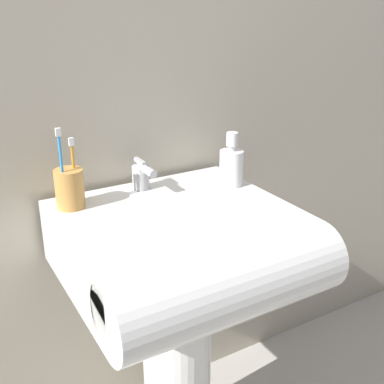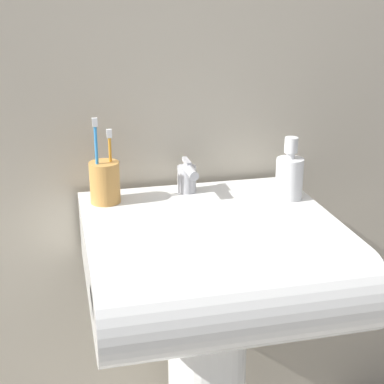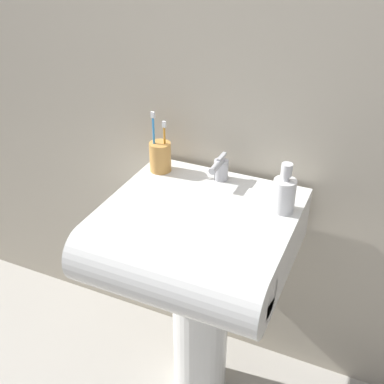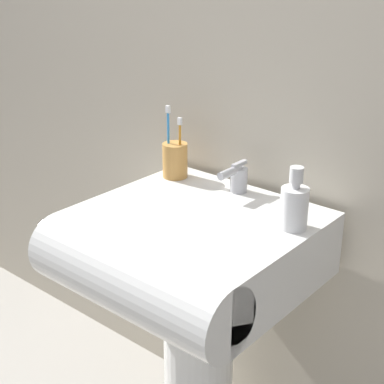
# 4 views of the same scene
# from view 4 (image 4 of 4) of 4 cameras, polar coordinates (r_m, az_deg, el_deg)

# --- Properties ---
(wall_back) EXTENTS (5.00, 0.05, 2.40)m
(wall_back) POSITION_cam_4_polar(r_m,az_deg,el_deg) (1.57, 7.53, 15.06)
(wall_back) COLOR #B7AD99
(wall_back) RESTS_ON ground
(sink_pedestal) EXTENTS (0.19, 0.19, 0.62)m
(sink_pedestal) POSITION_cam_4_polar(r_m,az_deg,el_deg) (1.71, 0.63, -16.81)
(sink_pedestal) COLOR white
(sink_pedestal) RESTS_ON ground
(sink_basin) EXTENTS (0.55, 0.55, 0.17)m
(sink_basin) POSITION_cam_4_polar(r_m,az_deg,el_deg) (1.45, -0.87, -5.86)
(sink_basin) COLOR white
(sink_basin) RESTS_ON sink_pedestal
(faucet) EXTENTS (0.05, 0.11, 0.08)m
(faucet) POSITION_cam_4_polar(r_m,az_deg,el_deg) (1.57, 4.39, 1.39)
(faucet) COLOR #B7B7BC
(faucet) RESTS_ON sink_basin
(toothbrush_cup) EXTENTS (0.07, 0.07, 0.21)m
(toothbrush_cup) POSITION_cam_4_polar(r_m,az_deg,el_deg) (1.68, -1.66, 3.16)
(toothbrush_cup) COLOR #D19347
(toothbrush_cup) RESTS_ON sink_basin
(soap_bottle) EXTENTS (0.07, 0.07, 0.15)m
(soap_bottle) POSITION_cam_4_polar(r_m,az_deg,el_deg) (1.38, 9.89, -1.29)
(soap_bottle) COLOR white
(soap_bottle) RESTS_ON sink_basin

